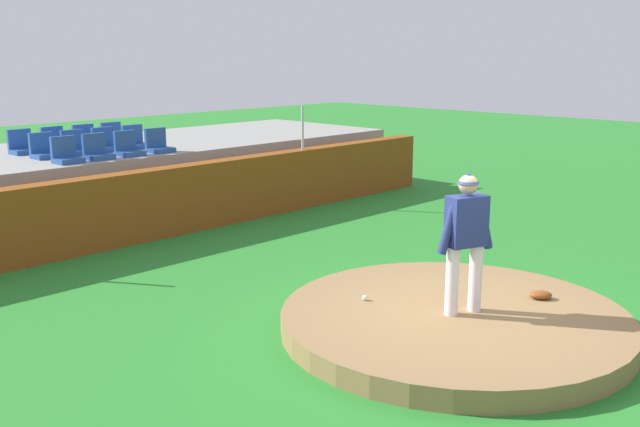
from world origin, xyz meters
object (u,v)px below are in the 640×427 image
stadium_chair_9 (55,143)px  stadium_chair_8 (22,146)px  stadium_chair_4 (44,150)px  fielding_glove (541,295)px  stadium_chair_10 (86,140)px  stadium_chair_2 (128,148)px  stadium_chair_5 (75,147)px  stadium_chair_0 (66,155)px  stadium_chair_3 (158,145)px  stadium_chair_11 (113,138)px  stadium_chair_1 (97,151)px  stadium_chair_6 (105,144)px  stadium_chair_7 (135,141)px  pitcher (466,233)px  baseball (365,298)px

stadium_chair_9 → stadium_chair_8: bearing=0.9°
stadium_chair_4 → stadium_chair_8: bearing=-88.0°
fielding_glove → stadium_chair_10: (-0.85, 10.46, 1.26)m
stadium_chair_2 → stadium_chair_8: same height
stadium_chair_5 → stadium_chair_9: (0.01, 0.90, 0.00)m
stadium_chair_0 → stadium_chair_3: same height
stadium_chair_4 → stadium_chair_9: same height
stadium_chair_11 → stadium_chair_10: bearing=0.1°
fielding_glove → stadium_chair_0: stadium_chair_0 is taller
stadium_chair_1 → stadium_chair_9: same height
fielding_glove → stadium_chair_5: size_ratio=0.60×
stadium_chair_2 → stadium_chair_4: same height
stadium_chair_0 → stadium_chair_6: same height
stadium_chair_7 → stadium_chair_5: bearing=0.2°
stadium_chair_3 → stadium_chair_6: 1.17m
stadium_chair_2 → stadium_chair_11: same height
stadium_chair_1 → stadium_chair_2: same height
stadium_chair_11 → stadium_chair_2: bearing=68.4°
fielding_glove → pitcher: bearing=24.3°
stadium_chair_6 → stadium_chair_9: 1.13m
stadium_chair_7 → baseball: bearing=79.1°
stadium_chair_3 → stadium_chair_10: (-0.68, 1.80, 0.00)m
stadium_chair_4 → stadium_chair_6: bearing=-178.1°
stadium_chair_2 → stadium_chair_3: size_ratio=1.00×
stadium_chair_11 → stadium_chair_3: bearing=90.1°
stadium_chair_8 → stadium_chair_3: bearing=138.8°
stadium_chair_1 → stadium_chair_5: size_ratio=1.00×
pitcher → stadium_chair_10: pitcher is taller
pitcher → stadium_chair_5: size_ratio=3.59×
stadium_chair_2 → stadium_chair_5: bearing=-53.8°
stadium_chair_2 → stadium_chair_1: bearing=0.5°
pitcher → stadium_chair_3: pitcher is taller
stadium_chair_5 → stadium_chair_9: 0.90m
stadium_chair_1 → stadium_chair_8: bearing=-69.2°
stadium_chair_1 → stadium_chair_6: 1.17m
stadium_chair_8 → stadium_chair_7: bearing=157.2°
baseball → stadium_chair_8: 8.96m
fielding_glove → stadium_chair_1: size_ratio=0.60×
stadium_chair_0 → pitcher: bearing=97.4°
fielding_glove → stadium_chair_11: 10.54m
baseball → stadium_chair_2: stadium_chair_2 is taller
pitcher → stadium_chair_1: (-0.41, 8.21, 0.27)m
stadium_chair_4 → stadium_chair_11: 2.25m
stadium_chair_5 → baseball: bearing=89.0°
stadium_chair_1 → stadium_chair_10: size_ratio=1.00×
stadium_chair_3 → stadium_chair_6: size_ratio=1.00×
stadium_chair_6 → stadium_chair_2: bearing=88.9°
baseball → stadium_chair_2: 7.20m
stadium_chair_5 → stadium_chair_4: bearing=3.2°
pitcher → stadium_chair_7: bearing=104.2°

